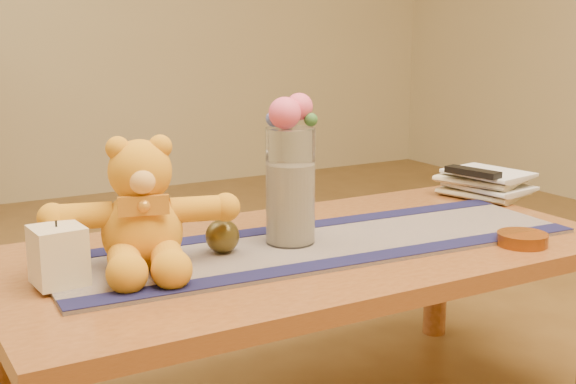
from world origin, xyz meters
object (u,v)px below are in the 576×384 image
teddy_bear (141,205)px  pillar_candle (58,255)px  book_bottom (468,198)px  amber_dish (522,239)px  glass_vase (290,186)px  tv_remote (473,172)px  bronze_ball (222,236)px

teddy_bear → pillar_candle: 0.19m
book_bottom → amber_dish: 0.43m
glass_vase → amber_dish: glass_vase is taller
glass_vase → amber_dish: bearing=-29.3°
amber_dish → tv_remote: bearing=62.3°
pillar_candle → teddy_bear: bearing=9.2°
pillar_candle → bronze_ball: size_ratio=1.51×
pillar_candle → glass_vase: 0.53m
glass_vase → amber_dish: size_ratio=2.29×
teddy_bear → bronze_ball: size_ratio=5.05×
book_bottom → amber_dish: size_ratio=1.96×
tv_remote → amber_dish: tv_remote is taller
book_bottom → bronze_ball: bearing=172.5°
glass_vase → tv_remote: 0.67m
teddy_bear → tv_remote: (1.00, 0.11, -0.05)m
glass_vase → bronze_ball: bearing=177.7°
bronze_ball → tv_remote: tv_remote is taller
bronze_ball → book_bottom: 0.83m
pillar_candle → bronze_ball: (0.35, 0.03, -0.02)m
amber_dish → teddy_bear: bearing=161.7°
pillar_candle → tv_remote: 1.19m
book_bottom → amber_dish: amber_dish is taller
teddy_bear → tv_remote: 1.01m
pillar_candle → amber_dish: bearing=-13.6°
glass_vase → tv_remote: size_ratio=1.62×
pillar_candle → amber_dish: size_ratio=0.98×
amber_dish → glass_vase: bearing=150.7°
bronze_ball → amber_dish: (0.62, -0.26, -0.03)m
bronze_ball → amber_dish: bronze_ball is taller
pillar_candle → amber_dish: (0.98, -0.24, -0.05)m
pillar_candle → glass_vase: size_ratio=0.43×
tv_remote → teddy_bear: bearing=173.4°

